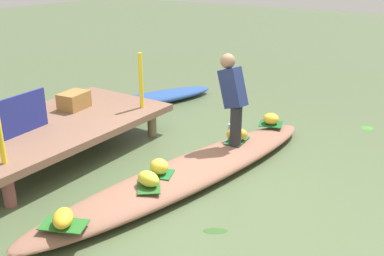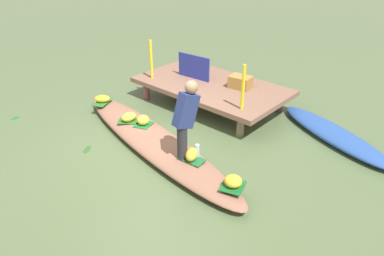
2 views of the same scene
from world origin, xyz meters
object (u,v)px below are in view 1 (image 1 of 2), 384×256
(banana_bunch_1, at_px, (63,218))
(banana_bunch_4, at_px, (159,166))
(vendor_person, at_px, (233,95))
(produce_crate, at_px, (74,100))
(water_bottle, at_px, (230,131))
(market_banner, at_px, (21,114))
(banana_bunch_2, at_px, (148,179))
(banana_bunch_3, at_px, (271,119))
(banana_bunch_0, at_px, (237,134))
(moored_boat, at_px, (155,98))
(vendor_boat, at_px, (189,173))

(banana_bunch_1, xyz_separation_m, banana_bunch_4, (1.38, -0.10, 0.02))
(vendor_person, xyz_separation_m, produce_crate, (-0.66, 2.39, -0.33))
(water_bottle, xyz_separation_m, market_banner, (-1.89, 2.06, 0.40))
(water_bottle, height_order, produce_crate, produce_crate)
(banana_bunch_2, relative_size, water_bottle, 1.30)
(banana_bunch_1, distance_m, banana_bunch_3, 3.71)
(banana_bunch_2, height_order, vendor_person, vendor_person)
(water_bottle, relative_size, produce_crate, 0.50)
(banana_bunch_0, height_order, produce_crate, produce_crate)
(moored_boat, height_order, vendor_person, vendor_person)
(banana_bunch_1, bearing_deg, banana_bunch_3, -7.62)
(vendor_boat, relative_size, banana_bunch_1, 14.73)
(banana_bunch_1, bearing_deg, vendor_person, -7.59)
(banana_bunch_0, distance_m, market_banner, 2.90)
(moored_boat, height_order, banana_bunch_0, banana_bunch_0)
(produce_crate, bearing_deg, banana_bunch_2, -113.02)
(banana_bunch_2, relative_size, banana_bunch_4, 1.28)
(banana_bunch_3, height_order, produce_crate, produce_crate)
(vendor_person, relative_size, produce_crate, 2.83)
(moored_boat, relative_size, banana_bunch_2, 8.87)
(banana_bunch_3, height_order, market_banner, market_banner)
(water_bottle, bearing_deg, banana_bunch_3, -15.56)
(banana_bunch_4, xyz_separation_m, produce_crate, (0.64, 2.13, 0.28))
(banana_bunch_4, bearing_deg, market_banner, 103.30)
(market_banner, distance_m, produce_crate, 1.12)
(banana_bunch_2, relative_size, market_banner, 0.35)
(vendor_person, bearing_deg, banana_bunch_4, 168.77)
(banana_bunch_3, relative_size, vendor_person, 0.20)
(banana_bunch_0, distance_m, banana_bunch_1, 2.82)
(market_banner, bearing_deg, vendor_person, -55.35)
(banana_bunch_0, bearing_deg, banana_bunch_3, -7.76)
(moored_boat, xyz_separation_m, banana_bunch_0, (-1.26, -2.47, 0.22))
(banana_bunch_1, relative_size, banana_bunch_3, 1.27)
(moored_boat, distance_m, market_banner, 3.21)
(banana_bunch_1, distance_m, market_banner, 2.07)
(market_banner, bearing_deg, banana_bunch_1, -121.41)
(banana_bunch_0, xyz_separation_m, vendor_person, (-0.13, 0.02, 0.61))
(vendor_boat, height_order, banana_bunch_1, banana_bunch_1)
(market_banner, bearing_deg, banana_bunch_2, -90.07)
(vendor_boat, xyz_separation_m, banana_bunch_2, (-0.70, 0.07, 0.20))
(vendor_boat, distance_m, market_banner, 2.31)
(banana_bunch_0, height_order, vendor_person, vendor_person)
(banana_bunch_2, xyz_separation_m, market_banner, (-0.15, 1.99, 0.42))
(vendor_boat, bearing_deg, moored_boat, 56.99)
(banana_bunch_0, xyz_separation_m, banana_bunch_3, (0.88, -0.12, -0.01))
(market_banner, bearing_deg, water_bottle, -51.69)
(vendor_boat, height_order, water_bottle, water_bottle)
(banana_bunch_2, relative_size, produce_crate, 0.65)
(banana_bunch_3, xyz_separation_m, vendor_person, (-1.01, 0.14, 0.61))
(banana_bunch_1, bearing_deg, vendor_boat, -8.09)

